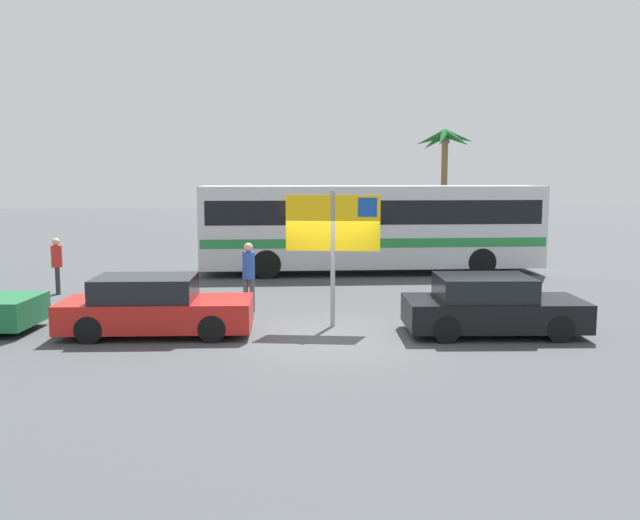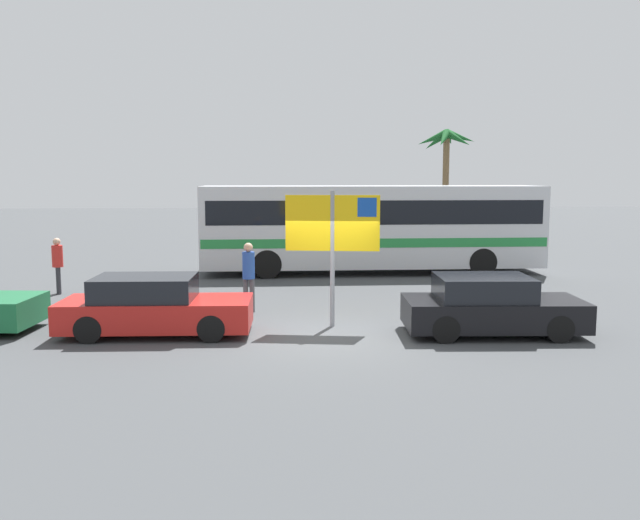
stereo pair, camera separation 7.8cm
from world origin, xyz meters
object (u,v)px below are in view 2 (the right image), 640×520
object	(u,v)px
bus_front_coach	(371,224)
pedestrian_by_bus	(249,271)
car_red	(154,307)
car_black	(490,306)
pedestrian_near_sign	(58,261)
ferry_sign	(335,228)

from	to	relation	value
bus_front_coach	pedestrian_by_bus	world-z (taller)	bus_front_coach
car_red	car_black	xyz separation A→B (m)	(7.52, -0.48, -0.00)
bus_front_coach	car_red	world-z (taller)	bus_front_coach
car_black	bus_front_coach	bearing A→B (deg)	100.50
pedestrian_near_sign	car_black	bearing A→B (deg)	-42.22
pedestrian_by_bus	ferry_sign	bearing A→B (deg)	-111.38
ferry_sign	pedestrian_near_sign	xyz separation A→B (m)	(-7.89, 4.94, -1.33)
car_red	pedestrian_near_sign	size ratio (longest dim) A/B	2.51
car_black	pedestrian_near_sign	xyz separation A→B (m)	(-11.31, 5.97, 0.36)
car_red	ferry_sign	bearing A→B (deg)	9.60
pedestrian_near_sign	bus_front_coach	bearing A→B (deg)	6.48
bus_front_coach	car_red	bearing A→B (deg)	-123.90
ferry_sign	car_red	world-z (taller)	ferry_sign
bus_front_coach	car_black	size ratio (longest dim) A/B	3.05
car_black	pedestrian_by_bus	size ratio (longest dim) A/B	2.21
car_black	pedestrian_near_sign	world-z (taller)	pedestrian_near_sign
bus_front_coach	car_black	bearing A→B (deg)	-82.66
bus_front_coach	pedestrian_near_sign	size ratio (longest dim) A/B	7.23
pedestrian_by_bus	pedestrian_near_sign	bearing A→B (deg)	82.02
ferry_sign	pedestrian_by_bus	world-z (taller)	ferry_sign
pedestrian_near_sign	pedestrian_by_bus	distance (m)	6.60
car_red	car_black	size ratio (longest dim) A/B	1.06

